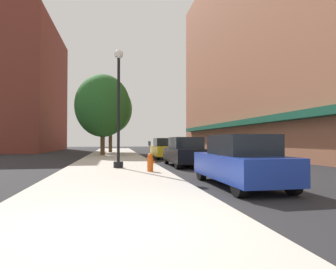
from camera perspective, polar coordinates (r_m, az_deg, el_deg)
ground_plane at (r=22.84m, az=-0.74°, el=-4.91°), size 90.00×90.00×0.00m
sidewalk_slab at (r=23.49m, az=-10.86°, el=-4.64°), size 4.80×50.00×0.12m
building_right_brick at (r=31.99m, az=18.62°, el=17.12°), size 6.80×40.00×23.04m
building_far_background at (r=43.47m, az=-25.59°, el=8.21°), size 6.80×18.00×17.02m
lamppost at (r=14.31m, az=-10.00°, el=5.74°), size 0.48×0.48×5.90m
fire_hydrant at (r=12.36m, az=-3.61°, el=-5.65°), size 0.33×0.26×0.79m
parking_meter_near at (r=16.57m, az=-3.79°, el=-3.03°), size 0.14×0.09×1.31m
tree_near at (r=26.76m, az=-13.10°, el=5.70°), size 5.03×5.03×7.46m
tree_mid at (r=33.37m, az=-11.58°, el=5.09°), size 4.95×4.95×7.86m
car_blue at (r=9.32m, az=14.46°, el=-5.29°), size 1.80×4.30×1.66m
car_black at (r=16.14m, az=3.46°, el=-3.58°), size 1.80×4.30×1.66m
car_yellow at (r=22.82m, az=-0.75°, el=-2.88°), size 1.80×4.30×1.66m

